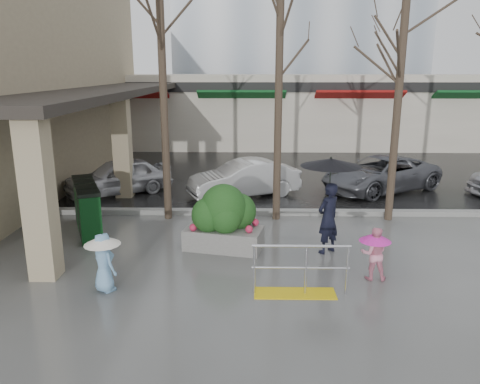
{
  "coord_description": "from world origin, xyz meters",
  "views": [
    {
      "loc": [
        0.38,
        -9.61,
        4.27
      ],
      "look_at": [
        0.17,
        1.72,
        1.3
      ],
      "focal_mm": 35.0,
      "sensor_mm": 36.0,
      "label": 1
    }
  ],
  "objects_px": {
    "tree_midwest": "(280,33)",
    "child_blue": "(103,257)",
    "news_boxes": "(87,208)",
    "car_b": "(244,179)",
    "child_pink": "(374,250)",
    "tree_west": "(161,39)",
    "handrail": "(298,276)",
    "tree_mideast": "(402,47)",
    "planter": "(224,218)",
    "woman": "(329,194)",
    "car_a": "(118,176)",
    "car_c": "(381,174)"
  },
  "relations": [
    {
      "from": "tree_west",
      "to": "tree_midwest",
      "type": "xyz_separation_m",
      "value": [
        3.2,
        0.0,
        0.15
      ]
    },
    {
      "from": "car_a",
      "to": "car_c",
      "type": "distance_m",
      "value": 9.38
    },
    {
      "from": "car_b",
      "to": "car_c",
      "type": "distance_m",
      "value": 5.0
    },
    {
      "from": "child_blue",
      "to": "news_boxes",
      "type": "xyz_separation_m",
      "value": [
        -1.51,
        3.5,
        -0.05
      ]
    },
    {
      "from": "child_pink",
      "to": "car_c",
      "type": "bearing_deg",
      "value": -100.52
    },
    {
      "from": "planter",
      "to": "car_a",
      "type": "relative_size",
      "value": 0.55
    },
    {
      "from": "child_pink",
      "to": "planter",
      "type": "bearing_deg",
      "value": -22.29
    },
    {
      "from": "tree_west",
      "to": "tree_mideast",
      "type": "distance_m",
      "value": 6.5
    },
    {
      "from": "tree_west",
      "to": "news_boxes",
      "type": "bearing_deg",
      "value": -148.26
    },
    {
      "from": "woman",
      "to": "child_blue",
      "type": "distance_m",
      "value": 5.24
    },
    {
      "from": "car_c",
      "to": "tree_mideast",
      "type": "bearing_deg",
      "value": -41.39
    },
    {
      "from": "child_blue",
      "to": "planter",
      "type": "height_order",
      "value": "planter"
    },
    {
      "from": "tree_west",
      "to": "woman",
      "type": "relative_size",
      "value": 2.9
    },
    {
      "from": "handrail",
      "to": "child_blue",
      "type": "xyz_separation_m",
      "value": [
        -3.82,
        0.08,
        0.34
      ]
    },
    {
      "from": "tree_mideast",
      "to": "child_pink",
      "type": "xyz_separation_m",
      "value": [
        -1.5,
        -4.08,
        -4.21
      ]
    },
    {
      "from": "tree_mideast",
      "to": "handrail",
      "type": "bearing_deg",
      "value": -123.19
    },
    {
      "from": "tree_mideast",
      "to": "woman",
      "type": "xyz_separation_m",
      "value": [
        -2.23,
        -2.61,
        -3.39
      ]
    },
    {
      "from": "car_a",
      "to": "car_b",
      "type": "relative_size",
      "value": 0.97
    },
    {
      "from": "tree_west",
      "to": "car_c",
      "type": "xyz_separation_m",
      "value": [
        7.15,
        3.38,
        -4.45
      ]
    },
    {
      "from": "woman",
      "to": "child_blue",
      "type": "bearing_deg",
      "value": -13.95
    },
    {
      "from": "tree_west",
      "to": "planter",
      "type": "bearing_deg",
      "value": -53.13
    },
    {
      "from": "tree_midwest",
      "to": "child_blue",
      "type": "relative_size",
      "value": 5.82
    },
    {
      "from": "woman",
      "to": "child_pink",
      "type": "xyz_separation_m",
      "value": [
        0.73,
        -1.47,
        -0.82
      ]
    },
    {
      "from": "car_a",
      "to": "woman",
      "type": "bearing_deg",
      "value": 18.4
    },
    {
      "from": "handrail",
      "to": "news_boxes",
      "type": "xyz_separation_m",
      "value": [
        -5.33,
        3.58,
        0.3
      ]
    },
    {
      "from": "tree_west",
      "to": "car_a",
      "type": "relative_size",
      "value": 1.84
    },
    {
      "from": "tree_midwest",
      "to": "child_blue",
      "type": "xyz_separation_m",
      "value": [
        -3.66,
        -4.72,
        -4.52
      ]
    },
    {
      "from": "child_pink",
      "to": "child_blue",
      "type": "distance_m",
      "value": 5.5
    },
    {
      "from": "tree_midwest",
      "to": "woman",
      "type": "height_order",
      "value": "tree_midwest"
    },
    {
      "from": "handrail",
      "to": "tree_mideast",
      "type": "height_order",
      "value": "tree_mideast"
    },
    {
      "from": "tree_west",
      "to": "news_boxes",
      "type": "height_order",
      "value": "tree_west"
    },
    {
      "from": "news_boxes",
      "to": "car_b",
      "type": "distance_m",
      "value": 5.61
    },
    {
      "from": "tree_midwest",
      "to": "car_b",
      "type": "distance_m",
      "value": 5.33
    },
    {
      "from": "handrail",
      "to": "woman",
      "type": "xyz_separation_m",
      "value": [
        0.91,
        2.19,
        1.09
      ]
    },
    {
      "from": "tree_west",
      "to": "car_b",
      "type": "distance_m",
      "value": 5.57
    },
    {
      "from": "planter",
      "to": "woman",
      "type": "bearing_deg",
      "value": -5.26
    },
    {
      "from": "tree_west",
      "to": "news_boxes",
      "type": "relative_size",
      "value": 2.81
    },
    {
      "from": "tree_west",
      "to": "car_c",
      "type": "height_order",
      "value": "tree_west"
    },
    {
      "from": "child_pink",
      "to": "tree_mideast",
      "type": "bearing_deg",
      "value": -104.64
    },
    {
      "from": "tree_mideast",
      "to": "car_c",
      "type": "xyz_separation_m",
      "value": [
        0.65,
        3.38,
        -4.23
      ]
    },
    {
      "from": "planter",
      "to": "news_boxes",
      "type": "distance_m",
      "value": 3.94
    },
    {
      "from": "handrail",
      "to": "tree_west",
      "type": "distance_m",
      "value": 7.52
    },
    {
      "from": "news_boxes",
      "to": "car_c",
      "type": "distance_m",
      "value": 10.21
    },
    {
      "from": "tree_west",
      "to": "child_pink",
      "type": "bearing_deg",
      "value": -39.21
    },
    {
      "from": "child_blue",
      "to": "car_a",
      "type": "relative_size",
      "value": 0.32
    },
    {
      "from": "tree_mideast",
      "to": "woman",
      "type": "bearing_deg",
      "value": -130.47
    },
    {
      "from": "tree_mideast",
      "to": "planter",
      "type": "xyz_separation_m",
      "value": [
        -4.71,
        -2.38,
        -4.08
      ]
    },
    {
      "from": "tree_midwest",
      "to": "planter",
      "type": "xyz_separation_m",
      "value": [
        -1.41,
        -2.38,
        -4.46
      ]
    },
    {
      "from": "planter",
      "to": "car_a",
      "type": "height_order",
      "value": "planter"
    },
    {
      "from": "tree_mideast",
      "to": "woman",
      "type": "distance_m",
      "value": 4.83
    }
  ]
}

